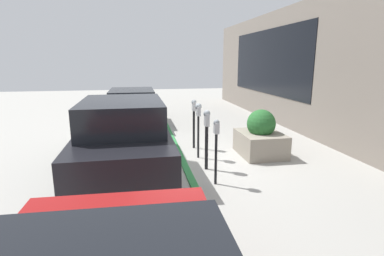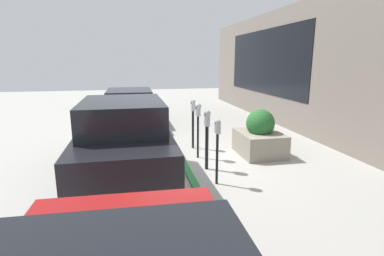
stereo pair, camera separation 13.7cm
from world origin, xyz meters
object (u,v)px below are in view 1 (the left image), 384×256
planter_box (260,137)px  parked_car_rear (132,105)px  parking_meter_fourth (194,115)px  parked_car_middle (124,136)px  parking_meter_middle (198,117)px  parking_meter_nearest (216,139)px  parking_meter_second (207,130)px

planter_box → parked_car_rear: (5.04, 3.46, 0.24)m
parking_meter_fourth → parked_car_middle: bearing=130.7°
parked_car_rear → parking_meter_fourth: bearing=-156.0°
parking_meter_middle → planter_box: parking_meter_middle is taller
parking_meter_middle → parking_meter_fourth: parking_meter_middle is taller
parking_meter_nearest → parking_meter_middle: 1.77m
parking_meter_nearest → parking_meter_middle: size_ratio=0.94×
planter_box → parked_car_rear: bearing=34.5°
parking_meter_second → planter_box: (0.82, -1.69, -0.47)m
parking_meter_middle → planter_box: 1.82m
parked_car_middle → parked_car_rear: size_ratio=0.98×
parking_meter_middle → planter_box: size_ratio=1.06×
parking_meter_nearest → parked_car_middle: 2.14m
parking_meter_second → parking_meter_middle: size_ratio=0.98×
parked_car_rear → parking_meter_second: bearing=-163.1°
planter_box → parking_meter_middle: bearing=88.4°
planter_box → parking_meter_second: bearing=116.0°
parking_meter_fourth → parked_car_middle: 2.53m
parking_meter_nearest → parking_meter_middle: (1.76, 0.01, 0.14)m
parking_meter_nearest → parking_meter_fourth: bearing=-0.9°
parking_meter_middle → parking_meter_fourth: size_ratio=1.02×
parking_meter_middle → parked_car_rear: parking_meter_middle is taller
parked_car_middle → parked_car_rear: parked_car_middle is taller
parking_meter_fourth → planter_box: parking_meter_fourth is taller
parking_meter_fourth → parked_car_middle: size_ratio=0.31×
parking_meter_second → parked_car_rear: 6.12m
parking_meter_second → parked_car_middle: 1.89m
parking_meter_nearest → planter_box: size_ratio=1.00×
parking_meter_nearest → planter_box: bearing=-44.7°
parked_car_middle → parking_meter_fourth: bearing=-49.9°
parking_meter_second → parking_meter_fourth: parking_meter_fourth is taller
parking_meter_nearest → planter_box: parking_meter_nearest is taller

